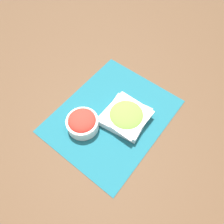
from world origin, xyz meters
The scene contains 4 objects.
ground_plane centered at (0.00, 0.00, 0.00)m, with size 3.00×3.00×0.00m, color #513823.
placemat centered at (0.00, 0.00, 0.00)m, with size 0.54×0.44×0.00m.
lettuce_bowl centered at (-0.02, 0.06, 0.03)m, with size 0.19×0.19×0.05m.
tomato_bowl centered at (0.12, -0.06, 0.04)m, with size 0.14×0.14×0.07m.
Camera 1 is at (0.39, 0.30, 0.84)m, focal length 35.00 mm.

